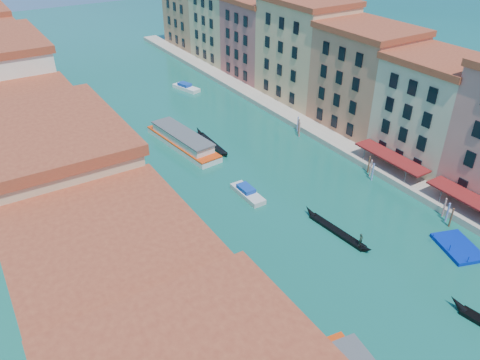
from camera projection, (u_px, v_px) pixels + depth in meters
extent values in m
cube|color=tan|center=(123.00, 332.00, 36.43)|extent=(12.00, 15.00, 17.00)
cube|color=maroon|center=(106.00, 241.00, 31.76)|extent=(12.80, 15.40, 1.00)
cube|color=tan|center=(67.00, 219.00, 47.50)|extent=(12.00, 17.00, 19.00)
cube|color=maroon|center=(46.00, 129.00, 42.30)|extent=(12.80, 17.40, 1.00)
cube|color=#E3A585|center=(37.00, 166.00, 59.37)|extent=(12.00, 14.00, 16.50)
cube|color=maroon|center=(20.00, 101.00, 54.82)|extent=(12.80, 14.40, 1.00)
cube|color=#F1E1C0|center=(11.00, 111.00, 70.04)|extent=(12.00, 18.00, 20.00)
cube|color=tan|center=(432.00, 115.00, 73.20)|extent=(12.00, 14.00, 16.50)
cube|color=maroon|center=(444.00, 60.00, 68.65)|extent=(12.80, 14.40, 1.00)
cube|color=#B66C4B|center=(363.00, 83.00, 83.67)|extent=(12.00, 16.00, 18.00)
cube|color=maroon|center=(371.00, 28.00, 78.73)|extent=(12.80, 16.40, 1.00)
cube|color=tan|center=(304.00, 54.00, 95.45)|extent=(12.00, 18.00, 20.00)
cube|color=maroon|center=(308.00, 0.00, 90.00)|extent=(12.80, 18.40, 1.00)
cube|color=#AA544E|center=(259.00, 42.00, 108.05)|extent=(12.00, 15.00, 17.50)
cube|color=maroon|center=(260.00, 0.00, 103.24)|extent=(12.80, 15.40, 1.00)
cube|color=tan|center=(225.00, 26.00, 119.01)|extent=(12.00, 16.00, 18.50)
cube|color=#AA754E|center=(195.00, 12.00, 130.69)|extent=(12.00, 17.00, 19.50)
cube|color=#AC9C8A|center=(288.00, 115.00, 92.42)|extent=(4.00, 140.00, 1.00)
cylinder|color=#525254|center=(440.00, 199.00, 65.00)|extent=(0.12, 0.12, 3.00)
cube|color=maroon|center=(391.00, 157.00, 72.39)|extent=(3.20, 12.60, 0.25)
cylinder|color=#525254|center=(405.00, 180.00, 69.49)|extent=(0.12, 0.12, 3.00)
cylinder|color=#525254|center=(364.00, 157.00, 75.57)|extent=(0.12, 0.12, 3.00)
cylinder|color=#56301D|center=(451.00, 218.00, 61.46)|extent=(0.24, 0.24, 3.20)
cylinder|color=#56301D|center=(447.00, 213.00, 62.46)|extent=(0.24, 0.24, 3.20)
cylinder|color=#56301D|center=(444.00, 208.00, 63.45)|extent=(0.24, 0.24, 3.20)
cylinder|color=#56301D|center=(373.00, 173.00, 71.59)|extent=(0.24, 0.24, 3.20)
cylinder|color=#56301D|center=(371.00, 169.00, 72.59)|extent=(0.24, 0.24, 3.20)
cylinder|color=#56301D|center=(369.00, 165.00, 73.59)|extent=(0.24, 0.24, 3.20)
cylinder|color=#56301D|center=(299.00, 130.00, 84.62)|extent=(0.24, 0.24, 3.20)
cylinder|color=#56301D|center=(299.00, 127.00, 85.62)|extent=(0.24, 0.24, 3.20)
cylinder|color=#56301D|center=(298.00, 125.00, 86.61)|extent=(0.24, 0.24, 3.20)
cube|color=white|center=(183.00, 144.00, 81.73)|extent=(5.98, 18.25, 1.08)
cube|color=silver|center=(182.00, 138.00, 81.13)|extent=(5.14, 14.64, 1.43)
cube|color=#525254|center=(182.00, 133.00, 80.68)|extent=(5.46, 15.12, 0.22)
cube|color=#E33E0D|center=(183.00, 141.00, 81.48)|extent=(6.03, 18.26, 0.22)
cube|color=black|center=(337.00, 231.00, 60.85)|extent=(1.92, 9.11, 0.45)
cone|color=black|center=(310.00, 211.00, 64.07)|extent=(1.08, 2.09, 1.69)
cone|color=black|center=(368.00, 250.00, 57.28)|extent=(1.05, 1.75, 1.49)
imported|color=#1C2B21|center=(361.00, 240.00, 57.70)|extent=(0.67, 0.47, 1.73)
cone|color=black|center=(458.00, 304.00, 49.44)|extent=(1.37, 2.39, 1.88)
cube|color=black|center=(212.00, 144.00, 82.32)|extent=(1.39, 9.36, 0.47)
cone|color=black|center=(199.00, 131.00, 85.93)|extent=(0.99, 2.11, 1.74)
cone|color=black|center=(226.00, 154.00, 78.35)|extent=(0.98, 1.75, 1.53)
cube|color=silver|center=(248.00, 194.00, 68.24)|extent=(2.12, 6.57, 0.75)
cube|color=#133EA1|center=(246.00, 189.00, 68.24)|extent=(1.71, 2.82, 0.65)
cube|color=white|center=(186.00, 88.00, 105.80)|extent=(4.11, 7.32, 0.80)
cube|color=#133EA1|center=(185.00, 85.00, 105.71)|extent=(2.58, 3.38, 0.70)
cube|color=#0322A4|center=(458.00, 247.00, 58.07)|extent=(5.75, 7.00, 0.50)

